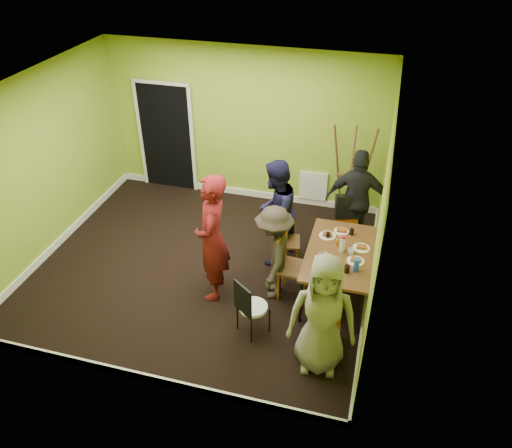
# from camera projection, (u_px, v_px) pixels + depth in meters

# --- Properties ---
(ground) EXTENTS (5.00, 5.00, 0.00)m
(ground) POSITION_uv_depth(u_px,v_px,m) (204.00, 266.00, 7.74)
(ground) COLOR black
(ground) RESTS_ON ground
(room_walls) EXTENTS (5.04, 4.54, 2.82)m
(room_walls) POSITION_uv_depth(u_px,v_px,m) (200.00, 210.00, 7.23)
(room_walls) COLOR #96B52E
(room_walls) RESTS_ON ground
(dining_table) EXTENTS (0.90, 1.50, 0.75)m
(dining_table) POSITION_uv_depth(u_px,v_px,m) (340.00, 255.00, 6.83)
(dining_table) COLOR black
(dining_table) RESTS_ON ground
(chair_left_far) EXTENTS (0.45, 0.44, 0.91)m
(chair_left_far) POSITION_uv_depth(u_px,v_px,m) (282.00, 237.00, 7.51)
(chair_left_far) COLOR orange
(chair_left_far) RESTS_ON ground
(chair_left_near) EXTENTS (0.46, 0.46, 1.03)m
(chair_left_near) POSITION_uv_depth(u_px,v_px,m) (289.00, 261.00, 6.90)
(chair_left_near) COLOR orange
(chair_left_near) RESTS_ON ground
(chair_back_end) EXTENTS (0.50, 0.55, 0.96)m
(chair_back_end) POSITION_uv_depth(u_px,v_px,m) (348.00, 213.00, 7.73)
(chair_back_end) COLOR orange
(chair_back_end) RESTS_ON ground
(chair_front_end) EXTENTS (0.42, 0.42, 0.93)m
(chair_front_end) POSITION_uv_depth(u_px,v_px,m) (325.00, 320.00, 6.03)
(chair_front_end) COLOR orange
(chair_front_end) RESTS_ON ground
(chair_bentwood) EXTENTS (0.46, 0.47, 0.86)m
(chair_bentwood) POSITION_uv_depth(u_px,v_px,m) (250.00, 305.00, 6.33)
(chair_bentwood) COLOR black
(chair_bentwood) RESTS_ON ground
(easel) EXTENTS (0.72, 0.68, 1.80)m
(easel) POSITION_uv_depth(u_px,v_px,m) (351.00, 175.00, 8.35)
(easel) COLOR brown
(easel) RESTS_ON ground
(plate_near_left) EXTENTS (0.24, 0.24, 0.01)m
(plate_near_left) POSITION_uv_depth(u_px,v_px,m) (327.00, 236.00, 7.11)
(plate_near_left) COLOR white
(plate_near_left) RESTS_ON dining_table
(plate_near_right) EXTENTS (0.25, 0.25, 0.01)m
(plate_near_right) POSITION_uv_depth(u_px,v_px,m) (322.00, 266.00, 6.53)
(plate_near_right) COLOR white
(plate_near_right) RESTS_ON dining_table
(plate_far_back) EXTENTS (0.22, 0.22, 0.01)m
(plate_far_back) POSITION_uv_depth(u_px,v_px,m) (341.00, 231.00, 7.20)
(plate_far_back) COLOR white
(plate_far_back) RESTS_ON dining_table
(plate_far_front) EXTENTS (0.23, 0.23, 0.01)m
(plate_far_front) POSITION_uv_depth(u_px,v_px,m) (333.00, 273.00, 6.41)
(plate_far_front) COLOR white
(plate_far_front) RESTS_ON dining_table
(plate_wall_back) EXTENTS (0.24, 0.24, 0.01)m
(plate_wall_back) POSITION_uv_depth(u_px,v_px,m) (361.00, 248.00, 6.86)
(plate_wall_back) COLOR white
(plate_wall_back) RESTS_ON dining_table
(plate_wall_front) EXTENTS (0.23, 0.23, 0.01)m
(plate_wall_front) POSITION_uv_depth(u_px,v_px,m) (356.00, 261.00, 6.62)
(plate_wall_front) COLOR white
(plate_wall_front) RESTS_ON dining_table
(thermos) EXTENTS (0.07, 0.07, 0.22)m
(thermos) POSITION_uv_depth(u_px,v_px,m) (342.00, 244.00, 6.76)
(thermos) COLOR white
(thermos) RESTS_ON dining_table
(blue_bottle) EXTENTS (0.07, 0.07, 0.19)m
(blue_bottle) POSITION_uv_depth(u_px,v_px,m) (356.00, 265.00, 6.41)
(blue_bottle) COLOR blue
(blue_bottle) RESTS_ON dining_table
(orange_bottle) EXTENTS (0.04, 0.04, 0.09)m
(orange_bottle) POSITION_uv_depth(u_px,v_px,m) (337.00, 242.00, 6.91)
(orange_bottle) COLOR orange
(orange_bottle) RESTS_ON dining_table
(glass_mid) EXTENTS (0.06, 0.06, 0.09)m
(glass_mid) POSITION_uv_depth(u_px,v_px,m) (328.00, 235.00, 7.05)
(glass_mid) COLOR black
(glass_mid) RESTS_ON dining_table
(glass_back) EXTENTS (0.06, 0.06, 0.09)m
(glass_back) POSITION_uv_depth(u_px,v_px,m) (352.00, 232.00, 7.12)
(glass_back) COLOR black
(glass_back) RESTS_ON dining_table
(glass_front) EXTENTS (0.07, 0.07, 0.10)m
(glass_front) POSITION_uv_depth(u_px,v_px,m) (347.00, 269.00, 6.41)
(glass_front) COLOR black
(glass_front) RESTS_ON dining_table
(cup_a) EXTENTS (0.11, 0.11, 0.09)m
(cup_a) POSITION_uv_depth(u_px,v_px,m) (323.00, 256.00, 6.65)
(cup_a) COLOR white
(cup_a) RESTS_ON dining_table
(cup_b) EXTENTS (0.09, 0.09, 0.09)m
(cup_b) POSITION_uv_depth(u_px,v_px,m) (351.00, 252.00, 6.73)
(cup_b) COLOR white
(cup_b) RESTS_ON dining_table
(person_standing) EXTENTS (0.59, 0.77, 1.89)m
(person_standing) POSITION_uv_depth(u_px,v_px,m) (212.00, 239.00, 6.72)
(person_standing) COLOR maroon
(person_standing) RESTS_ON ground
(person_left_far) EXTENTS (0.78, 0.92, 1.69)m
(person_left_far) POSITION_uv_depth(u_px,v_px,m) (275.00, 213.00, 7.44)
(person_left_far) COLOR #151432
(person_left_far) RESTS_ON ground
(person_left_near) EXTENTS (0.66, 1.00, 1.44)m
(person_left_near) POSITION_uv_depth(u_px,v_px,m) (274.00, 253.00, 6.82)
(person_left_near) COLOR #2F271F
(person_left_near) RESTS_ON ground
(person_back_end) EXTENTS (1.01, 0.46, 1.68)m
(person_back_end) POSITION_uv_depth(u_px,v_px,m) (357.00, 200.00, 7.75)
(person_back_end) COLOR black
(person_back_end) RESTS_ON ground
(person_front_end) EXTENTS (0.85, 0.61, 1.63)m
(person_front_end) POSITION_uv_depth(u_px,v_px,m) (322.00, 315.00, 5.70)
(person_front_end) COLOR gray
(person_front_end) RESTS_ON ground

